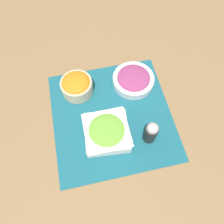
{
  "coord_description": "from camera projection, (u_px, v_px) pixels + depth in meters",
  "views": [
    {
      "loc": [
        -0.08,
        -0.36,
        0.78
      ],
      "look_at": [
        0.0,
        0.0,
        0.03
      ],
      "focal_mm": 35.0,
      "sensor_mm": 36.0,
      "label": 1
    }
  ],
  "objects": [
    {
      "name": "pepper_shaker",
      "position": [
        151.0,
        132.0,
        0.77
      ],
      "size": [
        0.05,
        0.05,
        0.11
      ],
      "color": "black",
      "rests_on": "placemat"
    },
    {
      "name": "carrot_bowl",
      "position": [
        77.0,
        85.0,
        0.88
      ],
      "size": [
        0.13,
        0.13,
        0.08
      ],
      "color": "beige",
      "rests_on": "placemat"
    },
    {
      "name": "onion_bowl",
      "position": [
        133.0,
        79.0,
        0.91
      ],
      "size": [
        0.17,
        0.17,
        0.05
      ],
      "color": "silver",
      "rests_on": "placemat"
    },
    {
      "name": "ground_plane",
      "position": [
        112.0,
        116.0,
        0.87
      ],
      "size": [
        3.0,
        3.0,
        0.0
      ],
      "primitive_type": "plane",
      "color": "olive"
    },
    {
      "name": "lettuce_bowl",
      "position": [
        107.0,
        132.0,
        0.8
      ],
      "size": [
        0.17,
        0.17,
        0.06
      ],
      "color": "white",
      "rests_on": "placemat"
    },
    {
      "name": "placemat",
      "position": [
        112.0,
        116.0,
        0.87
      ],
      "size": [
        0.46,
        0.48,
        0.0
      ],
      "color": "#195B6B",
      "rests_on": "ground_plane"
    }
  ]
}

